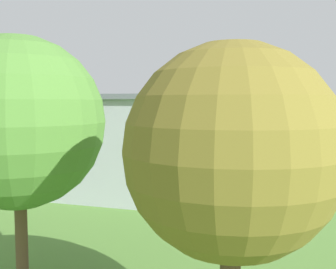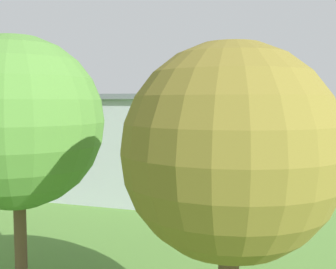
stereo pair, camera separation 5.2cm
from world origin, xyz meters
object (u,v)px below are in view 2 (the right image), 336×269
car_silver (218,158)px  tree_behind_hangar_right (17,123)px  hangar (54,138)px  tree_by_windsock (230,152)px  person_walking_on_apron (15,151)px  person_beside_truck (54,149)px  biplane (201,127)px  person_near_hangar_door (24,148)px  person_at_fence_line (189,153)px

car_silver → tree_behind_hangar_right: 32.19m
hangar → tree_by_windsock: bearing=130.6°
car_silver → person_walking_on_apron: (25.48, 0.81, -0.02)m
person_beside_truck → person_walking_on_apron: 4.80m
biplane → person_beside_truck: 26.41m
car_silver → tree_by_windsock: 34.58m
biplane → car_silver: biplane is taller
biplane → person_beside_truck: (15.41, 21.38, -1.81)m
car_silver → person_near_hangar_door: size_ratio=2.69×
biplane → person_beside_truck: size_ratio=4.96×
biplane → person_walking_on_apron: size_ratio=5.12×
tree_by_windsock → person_at_fence_line: bearing=-75.6°
biplane → tree_by_windsock: size_ratio=1.00×
hangar → biplane: bearing=-99.5°
car_silver → person_at_fence_line: 5.72m
person_walking_on_apron → tree_behind_hangar_right: bearing=126.9°
car_silver → person_walking_on_apron: size_ratio=2.67×
tree_behind_hangar_right → car_silver: bearing=-94.2°
person_near_hangar_door → person_walking_on_apron: person_walking_on_apron is taller
person_at_fence_line → tree_behind_hangar_right: bearing=92.9°
person_near_hangar_door → tree_by_windsock: size_ratio=0.19×
tree_by_windsock → person_beside_truck: bearing=-52.8°
hangar → tree_behind_hangar_right: tree_behind_hangar_right is taller
person_near_hangar_door → tree_by_windsock: (-32.16, 36.43, 4.91)m
person_beside_truck → tree_behind_hangar_right: (-19.62, 34.10, 5.42)m
hangar → tree_by_windsock: size_ratio=3.36×
person_at_fence_line → tree_by_windsock: size_ratio=0.18×
car_silver → tree_behind_hangar_right: bearing=85.8°
hangar → person_at_fence_line: 18.79m
hangar → person_near_hangar_door: 20.87m
person_near_hangar_door → person_walking_on_apron: 3.64m
person_at_fence_line → person_near_hangar_door: bearing=3.3°
person_beside_truck → tree_behind_hangar_right: size_ratio=0.18×
hangar → person_near_hangar_door: (13.97, -15.21, -2.95)m
biplane → person_at_fence_line: 20.14m
car_silver → person_near_hangar_door: 26.73m
car_silver → person_beside_truck: size_ratio=2.59×
person_at_fence_line → tree_behind_hangar_right: size_ratio=0.17×
car_silver → tree_behind_hangar_right: size_ratio=0.47×
person_at_fence_line → biplane: bearing=-83.1°
person_beside_truck → person_walking_on_apron: bearing=43.0°
person_beside_truck → hangar: bearing=121.9°
biplane → tree_by_windsock: 58.96m
biplane → person_near_hangar_door: size_ratio=5.15×
person_at_fence_line → person_walking_on_apron: (21.33, 4.75, 0.05)m
hangar → biplane: size_ratio=3.38×
tree_by_windsock → biplane: bearing=-78.1°
hangar → tree_behind_hangar_right: (-10.28, 19.08, 2.51)m
car_silver → person_near_hangar_door: (26.60, -2.65, -0.03)m
tree_by_windsock → car_silver: bearing=-80.7°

